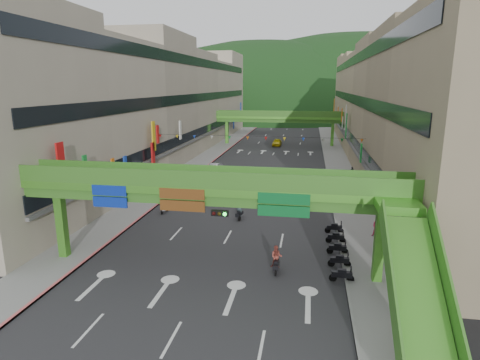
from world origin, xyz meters
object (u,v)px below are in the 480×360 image
(overpass_near, at_px, (221,200))
(scooter_rider_near, at_px, (239,209))
(car_yellow, at_px, (277,142))
(pedestrian_red, at_px, (377,229))
(car_silver, at_px, (214,168))
(scooter_rider_mid, at_px, (276,259))

(overpass_near, relative_size, scooter_rider_near, 13.61)
(scooter_rider_near, distance_m, car_yellow, 47.06)
(car_yellow, bearing_deg, scooter_rider_near, -88.40)
(car_yellow, height_order, pedestrian_red, pedestrian_red)
(car_silver, distance_m, pedestrian_red, 29.57)
(overpass_near, distance_m, scooter_rider_near, 12.09)
(car_silver, bearing_deg, car_yellow, 85.51)
(scooter_rider_mid, relative_size, pedestrian_red, 1.12)
(scooter_rider_mid, relative_size, car_yellow, 0.44)
(car_yellow, bearing_deg, pedestrian_red, -74.88)
(scooter_rider_mid, xyz_separation_m, car_yellow, (-4.71, 57.45, -0.23))
(overpass_near, bearing_deg, car_silver, 104.36)
(overpass_near, height_order, pedestrian_red, overpass_near)
(scooter_rider_mid, height_order, car_yellow, scooter_rider_mid)
(car_silver, bearing_deg, scooter_rider_near, -60.50)
(overpass_near, relative_size, scooter_rider_mid, 14.69)
(scooter_rider_mid, distance_m, pedestrian_red, 10.79)
(overpass_near, height_order, car_silver, overpass_near)
(scooter_rider_mid, distance_m, car_silver, 32.21)
(car_yellow, relative_size, pedestrian_red, 2.55)
(scooter_rider_mid, xyz_separation_m, pedestrian_red, (7.67, 7.59, -0.12))
(scooter_rider_near, bearing_deg, scooter_rider_mid, -67.21)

